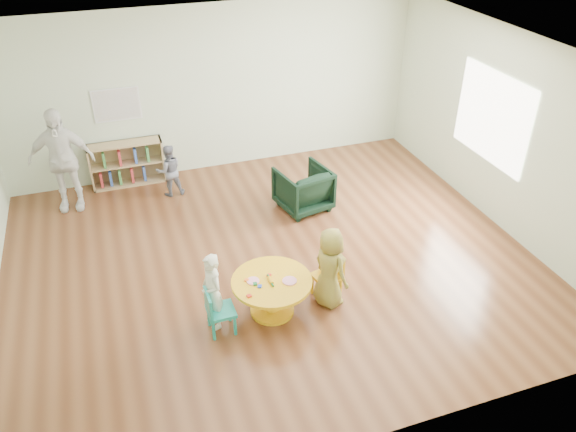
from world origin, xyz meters
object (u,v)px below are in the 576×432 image
object	(u,v)px
kid_chair_left	(217,310)
adult_caretaker	(62,160)
armchair	(303,189)
child_left	(212,292)
activity_table	(272,290)
kid_chair_right	(330,274)
toddler	(169,171)
bookshelf	(126,163)
child_right	(330,268)

from	to	relation	value
kid_chair_left	adult_caretaker	world-z (taller)	adult_caretaker
kid_chair_left	armchair	bearing A→B (deg)	139.48
armchair	child_left	world-z (taller)	child_left
activity_table	adult_caretaker	world-z (taller)	adult_caretaker
kid_chair_right	child_left	xyz separation A→B (m)	(-1.48, -0.07, 0.18)
kid_chair_right	armchair	size ratio (longest dim) A/B	0.78
kid_chair_right	toddler	distance (m)	3.49
kid_chair_left	bookshelf	size ratio (longest dim) A/B	0.49
activity_table	bookshelf	world-z (taller)	bookshelf
activity_table	bookshelf	size ratio (longest dim) A/B	0.80
toddler	adult_caretaker	bearing A→B (deg)	-7.58
kid_chair_right	armchair	distance (m)	2.10
armchair	adult_caretaker	distance (m)	3.68
child_left	kid_chair_left	bearing A→B (deg)	-6.10
armchair	toddler	distance (m)	2.19
kid_chair_left	kid_chair_right	xyz separation A→B (m)	(1.47, 0.19, 0.00)
toddler	adult_caretaker	distance (m)	1.61
armchair	kid_chair_left	bearing A→B (deg)	38.12
child_left	adult_caretaker	bearing A→B (deg)	-169.11
child_left	child_right	world-z (taller)	child_right
activity_table	armchair	xyz separation A→B (m)	(1.19, 2.13, 0.01)
armchair	toddler	xyz separation A→B (m)	(-1.89, 1.10, 0.09)
activity_table	child_left	distance (m)	0.73
child_right	adult_caretaker	size ratio (longest dim) A/B	0.65
bookshelf	armchair	distance (m)	3.05
activity_table	adult_caretaker	bearing A→B (deg)	123.82
bookshelf	child_right	world-z (taller)	child_right
bookshelf	activity_table	bearing A→B (deg)	-71.11
adult_caretaker	armchair	bearing A→B (deg)	-11.31
bookshelf	kid_chair_left	bearing A→B (deg)	-81.01
bookshelf	child_right	xyz separation A→B (m)	(2.03, -3.92, 0.17)
armchair	child_right	xyz separation A→B (m)	(-0.48, -2.20, 0.19)
activity_table	kid_chair_left	xyz separation A→B (m)	(-0.69, -0.11, -0.02)
kid_chair_right	child_right	world-z (taller)	child_right
activity_table	child_right	distance (m)	0.74
child_right	toddler	bearing A→B (deg)	4.48
activity_table	toddler	distance (m)	3.31
child_left	activity_table	bearing A→B (deg)	75.29
activity_table	armchair	world-z (taller)	armchair
activity_table	kid_chair_right	distance (m)	0.78
activity_table	kid_chair_right	world-z (taller)	kid_chair_right
armchair	toddler	size ratio (longest dim) A/B	0.86
kid_chair_right	adult_caretaker	xyz separation A→B (m)	(-3.03, 3.28, 0.51)
child_left	toddler	size ratio (longest dim) A/B	1.13
activity_table	adult_caretaker	size ratio (longest dim) A/B	0.58
child_right	armchair	bearing A→B (deg)	-30.94
adult_caretaker	kid_chair_left	bearing A→B (deg)	-57.55
adult_caretaker	toddler	bearing A→B (deg)	3.75
bookshelf	child_right	distance (m)	4.42
child_left	child_right	bearing A→B (deg)	73.18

